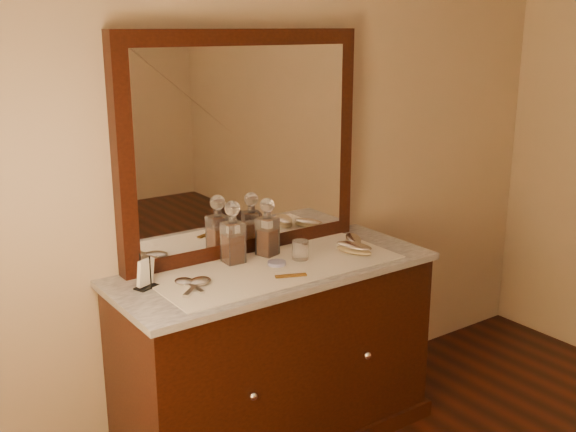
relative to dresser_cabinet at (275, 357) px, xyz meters
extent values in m
plane|color=tan|center=(0.00, 0.29, 0.99)|extent=(4.50, 4.50, 0.00)
cube|color=black|center=(0.00, 0.00, 0.00)|extent=(1.40, 0.55, 0.82)
cube|color=black|center=(0.00, 0.00, -0.37)|extent=(1.46, 0.59, 0.08)
sphere|color=silver|center=(-0.30, -0.28, 0.04)|extent=(0.04, 0.04, 0.04)
sphere|color=silver|center=(0.30, -0.28, 0.04)|extent=(0.04, 0.04, 0.04)
cube|color=silver|center=(0.00, 0.00, 0.42)|extent=(1.44, 0.59, 0.03)
cube|color=black|center=(0.00, 0.25, 0.94)|extent=(1.20, 0.08, 1.00)
cube|color=white|center=(0.00, 0.21, 0.94)|extent=(1.06, 0.01, 0.86)
cube|color=white|center=(0.00, -0.02, 0.44)|extent=(1.10, 0.45, 0.00)
cylinder|color=white|center=(0.01, 0.00, 0.45)|extent=(0.09, 0.09, 0.01)
cube|color=brown|center=(-0.02, -0.15, 0.45)|extent=(0.13, 0.07, 0.01)
cube|color=black|center=(-0.56, 0.09, 0.44)|extent=(0.11, 0.08, 0.01)
cylinder|color=black|center=(-0.55, 0.06, 0.51)|extent=(0.01, 0.01, 0.14)
cylinder|color=black|center=(-0.57, 0.11, 0.51)|extent=(0.01, 0.01, 0.14)
cube|color=white|center=(-0.56, 0.09, 0.50)|extent=(0.08, 0.06, 0.11)
cube|color=#994316|center=(-0.13, 0.14, 0.51)|extent=(0.07, 0.07, 0.13)
cube|color=white|center=(-0.13, 0.14, 0.53)|extent=(0.09, 0.09, 0.18)
cylinder|color=white|center=(-0.13, 0.14, 0.64)|extent=(0.04, 0.04, 0.03)
sphere|color=white|center=(-0.13, 0.14, 0.69)|extent=(0.07, 0.07, 0.07)
cube|color=#994316|center=(0.05, 0.14, 0.50)|extent=(0.08, 0.08, 0.12)
cube|color=white|center=(0.05, 0.14, 0.53)|extent=(0.10, 0.10, 0.17)
cylinder|color=white|center=(0.05, 0.14, 0.63)|extent=(0.04, 0.04, 0.03)
sphere|color=white|center=(0.05, 0.14, 0.68)|extent=(0.08, 0.08, 0.07)
ellipsoid|color=#94815B|center=(0.39, -0.08, 0.46)|extent=(0.13, 0.19, 0.03)
ellipsoid|color=silver|center=(0.39, -0.08, 0.48)|extent=(0.13, 0.19, 0.03)
ellipsoid|color=#94815B|center=(0.47, 0.03, 0.46)|extent=(0.13, 0.17, 0.02)
ellipsoid|color=silver|center=(0.47, 0.03, 0.48)|extent=(0.13, 0.17, 0.02)
ellipsoid|color=silver|center=(-0.42, 0.03, 0.45)|extent=(0.08, 0.10, 0.02)
cube|color=silver|center=(-0.42, -0.05, 0.45)|extent=(0.02, 0.12, 0.01)
ellipsoid|color=silver|center=(-0.37, 0.00, 0.45)|extent=(0.13, 0.13, 0.02)
cube|color=silver|center=(-0.44, -0.07, 0.45)|extent=(0.12, 0.11, 0.01)
cylinder|color=white|center=(0.14, 0.00, 0.49)|extent=(0.08, 0.08, 0.09)
camera|label=1|loc=(-1.58, -2.33, 1.45)|focal=42.62mm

